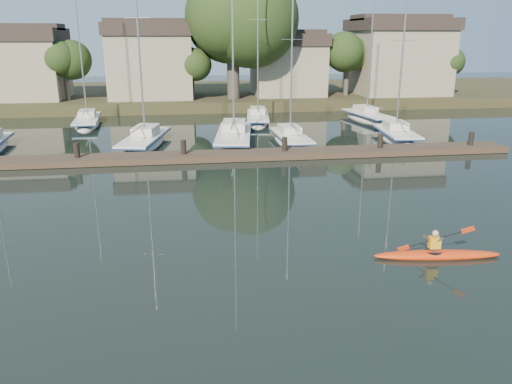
{
  "coord_description": "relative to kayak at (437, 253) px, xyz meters",
  "views": [
    {
      "loc": [
        -2.82,
        -14.8,
        6.98
      ],
      "look_at": [
        -0.23,
        3.44,
        1.2
      ],
      "focal_mm": 35.0,
      "sensor_mm": 36.0,
      "label": 1
    }
  ],
  "objects": [
    {
      "name": "kayak",
      "position": [
        0.0,
        0.0,
        0.0
      ],
      "size": [
        4.27,
        1.12,
        1.35
      ],
      "rotation": [
        0.0,
        0.0,
        -0.11
      ],
      "color": "red",
      "rests_on": "ground"
    },
    {
      "name": "sailboat_6",
      "position": [
        -1.83,
        28.27,
        -0.33
      ],
      "size": [
        3.03,
        9.05,
        14.11
      ],
      "rotation": [
        0.0,
        0.0,
        -0.13
      ],
      "color": "silver",
      "rests_on": "ground"
    },
    {
      "name": "sailboat_3",
      "position": [
        -0.9,
        18.97,
        -0.34
      ],
      "size": [
        2.13,
        7.34,
        11.74
      ],
      "rotation": [
        0.0,
        0.0,
        0.03
      ],
      "color": "silver",
      "rests_on": "ground"
    },
    {
      "name": "shore",
      "position": [
        -3.56,
        41.06,
        3.06
      ],
      "size": [
        90.0,
        25.25,
        12.75
      ],
      "color": "#30361B",
      "rests_on": "ground"
    },
    {
      "name": "sailboat_5",
      "position": [
        -16.02,
        28.45,
        -0.33
      ],
      "size": [
        2.67,
        8.35,
        13.58
      ],
      "rotation": [
        0.0,
        0.0,
        0.09
      ],
      "color": "silver",
      "rests_on": "ground"
    },
    {
      "name": "sailboat_1",
      "position": [
        -10.76,
        19.45,
        -0.35
      ],
      "size": [
        3.67,
        8.76,
        13.92
      ],
      "rotation": [
        0.0,
        0.0,
        -0.19
      ],
      "color": "silver",
      "rests_on": "ground"
    },
    {
      "name": "dock",
      "position": [
        -5.17,
        14.77,
        0.04
      ],
      "size": [
        34.0,
        2.0,
        1.8
      ],
      "color": "#433326",
      "rests_on": "ground"
    },
    {
      "name": "ground",
      "position": [
        -5.17,
        0.77,
        -0.16
      ],
      "size": [
        160.0,
        160.0,
        0.0
      ],
      "primitive_type": "plane",
      "color": "black",
      "rests_on": "ground"
    },
    {
      "name": "sailboat_7",
      "position": [
        7.71,
        27.51,
        -0.35
      ],
      "size": [
        3.18,
        7.87,
        12.34
      ],
      "rotation": [
        0.0,
        0.0,
        0.16
      ],
      "color": "silver",
      "rests_on": "ground"
    },
    {
      "name": "sailboat_2",
      "position": [
        -4.74,
        19.75,
        -0.37
      ],
      "size": [
        3.68,
        10.21,
        16.53
      ],
      "rotation": [
        0.0,
        0.0,
        -0.14
      ],
      "color": "silver",
      "rests_on": "ground"
    },
    {
      "name": "sailboat_4",
      "position": [
        6.76,
        19.08,
        -0.35
      ],
      "size": [
        2.81,
        7.07,
        11.69
      ],
      "rotation": [
        0.0,
        0.0,
        -0.11
      ],
      "color": "silver",
      "rests_on": "ground"
    }
  ]
}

